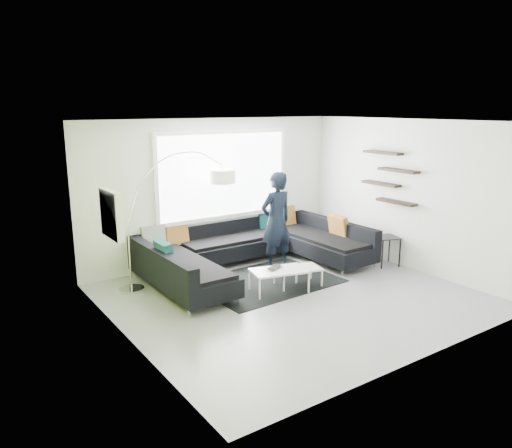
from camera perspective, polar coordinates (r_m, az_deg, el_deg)
The scene contains 9 objects.
ground at distance 8.23m, azimuth 4.21°, elevation -8.27°, with size 5.50×5.50×0.00m, color gray.
room_shell at distance 7.93m, azimuth 3.71°, elevation 4.49°, with size 5.54×5.04×2.82m.
sectional_sofa at distance 9.29m, azimuth -0.11°, elevation -3.15°, with size 4.09×2.55×0.88m.
rug at distance 8.87m, azimuth 1.18°, elevation -6.56°, with size 2.39×1.74×0.01m, color black.
coffee_table at distance 8.50m, azimuth 3.76°, elevation -6.16°, with size 1.18×0.68×0.38m, color white.
arc_lamp at distance 8.39m, azimuth -14.43°, elevation -0.11°, with size 2.09×0.50×2.27m, color silver, non-canonical shape.
side_table at distance 9.99m, azimuth 14.62°, elevation -3.00°, with size 0.42×0.42×0.58m, color black.
person at distance 9.30m, azimuth 2.32°, elevation 0.32°, with size 0.69×0.47×1.86m, color black.
laptop at distance 8.33m, azimuth 2.41°, elevation -5.06°, with size 0.40×0.34×0.03m, color black.
Camera 1 is at (-4.81, -5.95, 3.04)m, focal length 35.00 mm.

